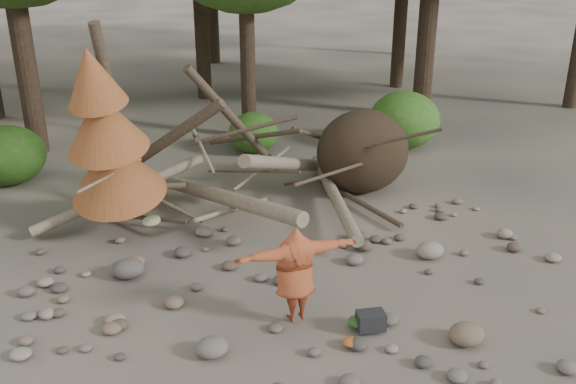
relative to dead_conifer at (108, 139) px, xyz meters
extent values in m
plane|color=#514C44|center=(3.12, -3.37, -2.11)|extent=(120.00, 120.00, 0.00)
ellipsoid|color=#332619|center=(5.72, 0.93, -1.12)|extent=(2.20, 1.87, 1.98)
cylinder|color=gray|center=(2.12, 0.33, -1.56)|extent=(2.61, 5.11, 1.08)
cylinder|color=gray|center=(3.92, 0.83, -1.21)|extent=(3.18, 3.71, 1.90)
cylinder|color=brown|center=(0.92, 1.23, -0.71)|extent=(3.08, 1.91, 2.49)
cylinder|color=gray|center=(4.72, 0.13, -1.76)|extent=(1.13, 4.98, 0.43)
cylinder|color=brown|center=(2.82, 1.43, -0.31)|extent=(2.39, 1.03, 2.89)
cylinder|color=gray|center=(0.12, 0.63, -1.41)|extent=(3.71, 0.86, 1.20)
cylinder|color=#4C3F30|center=(0.62, 0.13, -1.81)|extent=(1.52, 1.70, 0.49)
cylinder|color=gray|center=(3.32, 1.03, -1.31)|extent=(1.57, 0.85, 0.69)
cylinder|color=#4C3F30|center=(4.92, 1.53, -0.91)|extent=(1.92, 1.25, 1.10)
cylinder|color=gray|center=(1.92, 0.83, -0.61)|extent=(0.37, 1.42, 0.85)
cylinder|color=#4C3F30|center=(5.32, -0.17, -1.96)|extent=(0.79, 2.54, 0.12)
cylinder|color=gray|center=(2.32, -0.27, -1.66)|extent=(1.78, 1.11, 0.29)
cylinder|color=#4C3F30|center=(0.22, 0.43, 0.09)|extent=(0.67, 1.13, 4.35)
cone|color=brown|center=(0.06, 0.12, -0.61)|extent=(2.06, 2.13, 1.86)
cone|color=brown|center=(-0.05, -0.09, 0.39)|extent=(1.71, 1.78, 1.65)
cone|color=brown|center=(-0.14, -0.28, 1.29)|extent=(1.23, 1.30, 1.41)
cylinder|color=#38281C|center=(4.12, 5.83, 1.46)|extent=(0.44, 0.44, 7.14)
ellipsoid|color=#284F15|center=(-2.38, 3.83, -1.39)|extent=(1.80, 1.80, 1.44)
ellipsoid|color=#34651D|center=(3.92, 4.43, -1.55)|extent=(1.40, 1.40, 1.12)
ellipsoid|color=#407725|center=(8.12, 3.63, -1.31)|extent=(2.00, 2.00, 1.60)
imported|color=#A94926|center=(2.58, -3.90, -1.23)|extent=(2.00, 0.64, 1.61)
cylinder|color=#8C8658|center=(0.47, -3.87, -0.04)|extent=(0.30, 0.30, 0.08)
cube|color=black|center=(3.64, -4.49, -1.97)|extent=(0.46, 0.33, 0.29)
ellipsoid|color=#2A5D25|center=(3.53, -4.35, -2.03)|extent=(0.41, 0.35, 0.16)
ellipsoid|color=#B6591F|center=(3.22, -4.80, -2.06)|extent=(0.31, 0.25, 0.11)
ellipsoid|color=#6C645A|center=(1.15, -4.38, -1.97)|extent=(0.49, 0.44, 0.29)
ellipsoid|color=brown|center=(4.92, -5.18, -1.95)|extent=(0.55, 0.50, 0.33)
ellipsoid|color=gray|center=(5.69, -2.57, -1.95)|extent=(0.53, 0.48, 0.32)
ellipsoid|color=#575249|center=(0.10, -1.69, -1.94)|extent=(0.57, 0.52, 0.34)
camera|label=1|loc=(0.01, -12.23, 3.82)|focal=40.00mm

